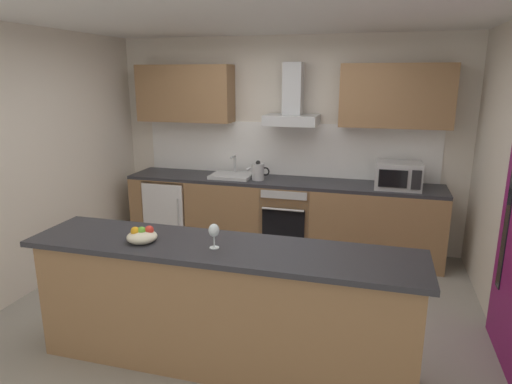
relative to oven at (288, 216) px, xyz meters
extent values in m
cube|color=gray|center=(-0.11, -1.59, -0.47)|extent=(5.34, 4.87, 0.02)
cube|color=white|center=(-0.11, -1.59, 2.15)|extent=(5.34, 4.87, 0.02)
cube|color=silver|center=(-0.11, 0.41, 0.84)|extent=(5.34, 0.12, 2.60)
cube|color=silver|center=(-2.34, -1.59, 0.84)|extent=(0.12, 4.87, 2.60)
cube|color=white|center=(-0.11, 0.33, 0.77)|extent=(3.69, 0.02, 0.66)
cube|color=olive|center=(-0.11, 0.03, -0.03)|extent=(3.82, 0.60, 0.86)
cube|color=#28282D|center=(-0.11, 0.03, 0.42)|extent=(3.82, 0.60, 0.04)
cube|color=olive|center=(-0.02, -2.35, 0.00)|extent=(2.76, 0.52, 0.92)
cube|color=#28282D|center=(-0.02, -2.35, 0.48)|extent=(2.86, 0.64, 0.04)
cube|color=olive|center=(-1.39, 0.18, 1.45)|extent=(1.22, 0.32, 0.70)
cube|color=olive|center=(1.16, 0.18, 1.45)|extent=(1.22, 0.32, 0.70)
cube|color=black|center=(2.02, -1.44, 0.67)|extent=(0.01, 0.11, 1.31)
cube|color=slate|center=(0.00, 0.01, 0.00)|extent=(0.60, 0.56, 0.80)
cube|color=black|center=(0.00, -0.29, -0.06)|extent=(0.50, 0.02, 0.48)
cube|color=#B7BABC|center=(0.00, -0.29, 0.34)|extent=(0.54, 0.02, 0.09)
cylinder|color=#B7BABC|center=(0.00, -0.32, 0.18)|extent=(0.49, 0.02, 0.02)
cube|color=white|center=(-1.55, 0.01, -0.04)|extent=(0.58, 0.56, 0.85)
cube|color=silver|center=(-1.55, -0.28, -0.04)|extent=(0.55, 0.02, 0.80)
cylinder|color=#B7BABC|center=(-1.33, -0.30, 0.01)|extent=(0.02, 0.02, 0.38)
cube|color=#B7BABC|center=(1.25, -0.02, 0.59)|extent=(0.50, 0.36, 0.30)
cube|color=black|center=(1.19, -0.21, 0.59)|extent=(0.30, 0.02, 0.19)
cube|color=black|center=(1.43, -0.21, 0.59)|extent=(0.10, 0.01, 0.21)
cube|color=silver|center=(-0.72, 0.01, 0.46)|extent=(0.50, 0.40, 0.04)
cylinder|color=#B7BABC|center=(-0.72, 0.13, 0.57)|extent=(0.03, 0.03, 0.26)
cylinder|color=#B7BABC|center=(-0.72, 0.05, 0.69)|extent=(0.03, 0.16, 0.03)
cylinder|color=#B7BABC|center=(-0.37, -0.03, 0.54)|extent=(0.15, 0.15, 0.20)
sphere|color=black|center=(-0.37, -0.03, 0.65)|extent=(0.06, 0.06, 0.06)
cone|color=#B7BABC|center=(-0.47, -0.03, 0.58)|extent=(0.09, 0.04, 0.07)
torus|color=black|center=(-0.28, -0.03, 0.55)|extent=(0.11, 0.02, 0.11)
cube|color=#B7BABC|center=(0.00, 0.11, 1.16)|extent=(0.62, 0.45, 0.12)
cube|color=#B7BABC|center=(0.00, 0.16, 1.52)|extent=(0.22, 0.22, 0.60)
cylinder|color=silver|center=(-0.04, -2.40, 0.50)|extent=(0.07, 0.07, 0.01)
cylinder|color=silver|center=(-0.04, -2.40, 0.55)|extent=(0.01, 0.01, 0.09)
ellipsoid|color=silver|center=(-0.04, -2.40, 0.63)|extent=(0.08, 0.08, 0.10)
ellipsoid|color=beige|center=(-0.59, -2.42, 0.53)|extent=(0.22, 0.22, 0.09)
sphere|color=orange|center=(-0.63, -2.44, 0.58)|extent=(0.07, 0.07, 0.07)
sphere|color=red|center=(-0.55, -2.39, 0.58)|extent=(0.07, 0.07, 0.07)
sphere|color=#66B233|center=(-0.59, -2.42, 0.58)|extent=(0.06, 0.06, 0.06)
camera|label=1|loc=(1.03, -5.15, 1.66)|focal=31.44mm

